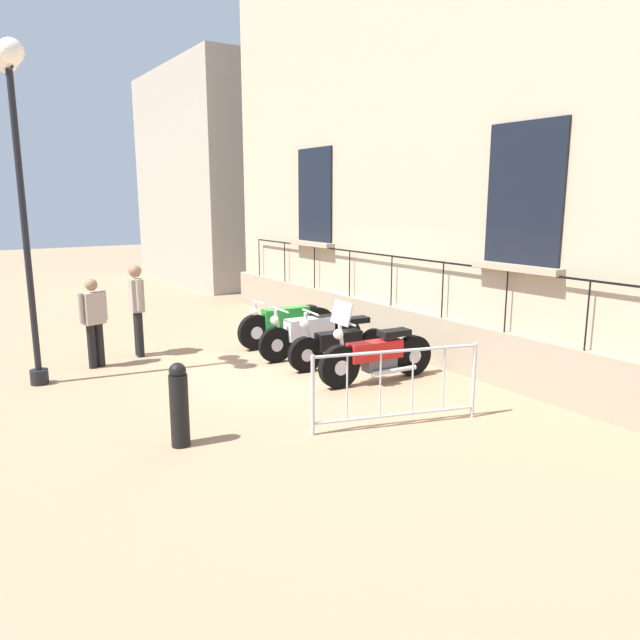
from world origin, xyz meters
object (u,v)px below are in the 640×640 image
object	(u,v)px
lamppost	(15,130)
pedestrian_standing	(94,318)
motorcycle_black	(340,345)
crowd_barrier	(397,385)
motorcycle_white	(311,334)
motorcycle_red	(376,356)
bollard	(179,404)
pedestrian_walking	(137,305)
motorcycle_green	(288,324)

from	to	relation	value
lamppost	pedestrian_standing	xyz separation A→B (m)	(-1.02, -0.51, -3.06)
motorcycle_black	crowd_barrier	bearing A→B (deg)	69.58
lamppost	pedestrian_standing	size ratio (longest dim) A/B	3.25
motorcycle_white	motorcycle_red	bearing A→B (deg)	91.70
motorcycle_white	crowd_barrier	xyz separation A→B (m)	(0.94, 3.56, 0.12)
lamppost	bollard	xyz separation A→B (m)	(-1.04, 3.61, -3.42)
pedestrian_walking	motorcycle_green	bearing A→B (deg)	163.79
motorcycle_red	pedestrian_standing	xyz separation A→B (m)	(3.63, -3.39, 0.45)
motorcycle_green	motorcycle_black	bearing A→B (deg)	89.33
lamppost	pedestrian_standing	world-z (taller)	lamppost
motorcycle_green	pedestrian_walking	size ratio (longest dim) A/B	1.25
bollard	pedestrian_walking	world-z (taller)	pedestrian_walking
motorcycle_green	motorcycle_black	xyz separation A→B (m)	(0.02, 1.91, -0.04)
motorcycle_red	crowd_barrier	size ratio (longest dim) A/B	0.96
crowd_barrier	pedestrian_walking	distance (m)	5.71
motorcycle_red	lamppost	bearing A→B (deg)	-31.77
motorcycle_black	motorcycle_red	distance (m)	1.03
motorcycle_white	motorcycle_red	world-z (taller)	motorcycle_red
motorcycle_white	motorcycle_black	distance (m)	0.86
bollard	pedestrian_walking	size ratio (longest dim) A/B	0.60
motorcycle_green	motorcycle_white	xyz separation A→B (m)	(0.09, 1.05, 0.00)
motorcycle_green	bollard	distance (m)	5.17
motorcycle_white	motorcycle_red	size ratio (longest dim) A/B	1.02
motorcycle_green	lamppost	size ratio (longest dim) A/B	0.42
motorcycle_black	pedestrian_walking	bearing A→B (deg)	-44.48
motorcycle_green	motorcycle_red	xyz separation A→B (m)	(0.03, 2.94, -0.00)
motorcycle_red	crowd_barrier	distance (m)	1.95
motorcycle_white	motorcycle_red	distance (m)	1.89
motorcycle_black	crowd_barrier	distance (m)	2.89
motorcycle_green	motorcycle_red	bearing A→B (deg)	89.36
motorcycle_white	pedestrian_walking	bearing A→B (deg)	-34.52
motorcycle_red	pedestrian_standing	distance (m)	4.99
motorcycle_green	motorcycle_white	world-z (taller)	motorcycle_white
motorcycle_white	bollard	world-z (taller)	bollard
crowd_barrier	bollard	bearing A→B (deg)	-19.71
crowd_barrier	bollard	world-z (taller)	crowd_barrier
lamppost	pedestrian_walking	distance (m)	3.62
motorcycle_white	pedestrian_walking	size ratio (longest dim) A/B	1.25
crowd_barrier	pedestrian_walking	size ratio (longest dim) A/B	1.27
motorcycle_black	pedestrian_walking	distance (m)	3.92
motorcycle_green	bollard	xyz separation A→B (m)	(3.64, 3.67, 0.08)
motorcycle_white	pedestrian_standing	world-z (taller)	pedestrian_standing
crowd_barrier	motorcycle_red	bearing A→B (deg)	-120.78
motorcycle_red	crowd_barrier	bearing A→B (deg)	59.22
motorcycle_black	motorcycle_red	xyz separation A→B (m)	(0.01, 1.03, 0.04)
motorcycle_red	motorcycle_black	bearing A→B (deg)	-90.58
lamppost	crowd_barrier	world-z (taller)	lamppost
motorcycle_white	bollard	size ratio (longest dim) A/B	2.09
lamppost	bollard	size ratio (longest dim) A/B	4.94
lamppost	pedestrian_standing	distance (m)	3.27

